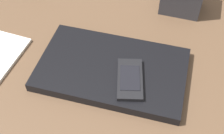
{
  "coord_description": "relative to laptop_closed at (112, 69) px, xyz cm",
  "views": [
    {
      "loc": [
        20.2,
        -46.29,
        59.66
      ],
      "look_at": [
        5.16,
        -2.19,
        5.0
      ],
      "focal_mm": 47.78,
      "sensor_mm": 36.0,
      "label": 1
    }
  ],
  "objects": [
    {
      "name": "desk_surface",
      "position": [
        -5.16,
        2.19,
        -2.68
      ],
      "size": [
        120.0,
        80.0,
        3.0
      ],
      "primitive_type": "cube",
      "color": "brown",
      "rests_on": "ground"
    },
    {
      "name": "laptop_closed",
      "position": [
        0.0,
        0.0,
        0.0
      ],
      "size": [
        36.75,
        23.66,
        2.36
      ],
      "primitive_type": "cube",
      "rotation": [
        0.0,
        0.0,
        0.06
      ],
      "color": "black",
      "rests_on": "desk_surface"
    },
    {
      "name": "cell_phone_on_laptop",
      "position": [
        5.32,
        -2.84,
        1.73
      ],
      "size": [
        8.88,
        12.85,
        1.16
      ],
      "color": "black",
      "rests_on": "laptop_closed"
    }
  ]
}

